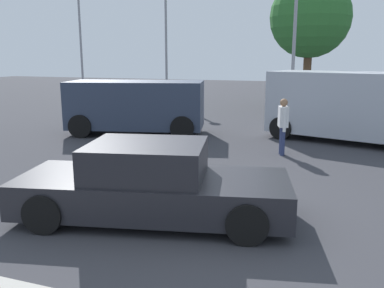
% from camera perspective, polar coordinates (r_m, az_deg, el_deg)
% --- Properties ---
extents(ground_plane, '(80.00, 80.00, 0.00)m').
position_cam_1_polar(ground_plane, '(7.18, -2.40, -10.19)').
color(ground_plane, '#38383D').
extents(sedan_foreground, '(4.82, 2.62, 1.32)m').
position_cam_1_polar(sedan_foreground, '(6.97, -5.68, -5.68)').
color(sedan_foreground, '#232328').
rests_on(sedan_foreground, ground_plane).
extents(dog, '(0.60, 0.33, 0.42)m').
position_cam_1_polar(dog, '(9.50, -15.29, -3.34)').
color(dog, white).
rests_on(dog, ground_plane).
extents(van_white, '(5.28, 3.33, 2.24)m').
position_cam_1_polar(van_white, '(14.18, 21.00, 5.21)').
color(van_white, '#B2B7C1').
rests_on(van_white, ground_plane).
extents(suv_dark, '(5.02, 3.05, 1.88)m').
position_cam_1_polar(suv_dark, '(14.66, -7.83, 5.42)').
color(suv_dark, '#2D384C').
rests_on(suv_dark, ground_plane).
extents(pedestrian, '(0.34, 0.55, 1.59)m').
position_cam_1_polar(pedestrian, '(11.64, 12.63, 3.04)').
color(pedestrian, navy).
rests_on(pedestrian, ground_plane).
extents(light_post_near, '(0.44, 0.44, 6.82)m').
position_cam_1_polar(light_post_near, '(28.16, -15.43, 15.56)').
color(light_post_near, gray).
rests_on(light_post_near, ground_plane).
extents(light_post_mid, '(0.44, 0.44, 7.02)m').
position_cam_1_polar(light_post_mid, '(18.01, 14.36, 18.10)').
color(light_post_mid, gray).
rests_on(light_post_mid, ground_plane).
extents(light_post_far, '(0.44, 0.44, 6.67)m').
position_cam_1_polar(light_post_far, '(25.12, -3.68, 16.22)').
color(light_post_far, gray).
rests_on(light_post_far, ground_plane).
extents(tree_back_right, '(4.06, 4.06, 6.69)m').
position_cam_1_polar(tree_back_right, '(22.35, 16.22, 16.62)').
color(tree_back_right, brown).
rests_on(tree_back_right, ground_plane).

